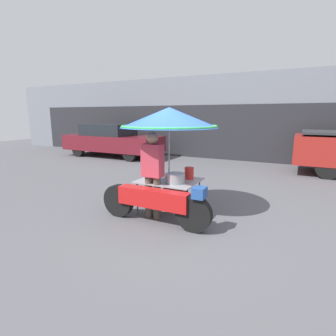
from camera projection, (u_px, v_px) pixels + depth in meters
ground_plane at (179, 225)px, 4.64m from camera, size 36.00×36.00×0.00m
shopfront_building at (257, 118)px, 11.51m from camera, size 28.00×2.06×3.61m
vendor_motorcycle_cart at (168, 133)px, 4.91m from camera, size 2.16×1.86×2.06m
vendor_person at (153, 171)px, 4.82m from camera, size 0.38×0.22×1.62m
parked_car at (112, 140)px, 12.17m from camera, size 4.68×1.71×1.50m
potted_plant at (86, 141)px, 14.16m from camera, size 0.69×0.69×0.94m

